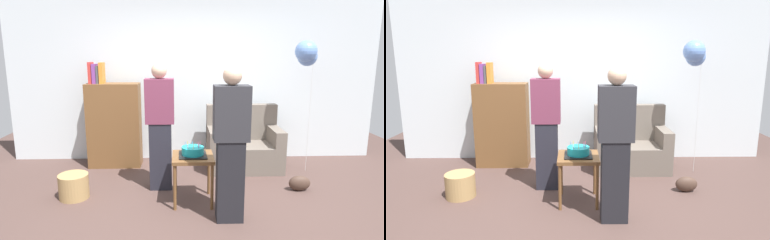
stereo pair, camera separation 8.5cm
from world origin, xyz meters
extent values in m
plane|color=#4C3833|center=(0.00, 0.00, 0.00)|extent=(8.00, 8.00, 0.00)
cube|color=silver|center=(0.00, 2.05, 1.35)|extent=(6.00, 0.10, 2.70)
cube|color=#6B6056|center=(0.73, 1.44, 0.20)|extent=(1.10, 0.70, 0.40)
cube|color=#6B6056|center=(0.73, 1.71, 0.68)|extent=(1.10, 0.16, 0.56)
cube|color=#6B6056|center=(0.26, 1.44, 0.52)|extent=(0.16, 0.70, 0.24)
cube|color=#6B6056|center=(1.20, 1.44, 0.52)|extent=(0.16, 0.70, 0.24)
cube|color=brown|center=(-1.26, 1.67, 0.65)|extent=(0.80, 0.36, 1.30)
cube|color=red|center=(-1.58, 1.67, 1.46)|extent=(0.05, 0.19, 0.32)
cube|color=#7F3D93|center=(-1.52, 1.67, 1.45)|extent=(0.06, 0.22, 0.29)
cube|color=#4C4C51|center=(-1.47, 1.67, 1.43)|extent=(0.03, 0.22, 0.26)
cube|color=orange|center=(-1.42, 1.67, 1.46)|extent=(0.06, 0.21, 0.31)
cube|color=brown|center=(-0.10, 0.32, 0.56)|extent=(0.48, 0.48, 0.04)
cylinder|color=brown|center=(-0.31, 0.11, 0.27)|extent=(0.04, 0.04, 0.54)
cylinder|color=brown|center=(0.11, 0.11, 0.27)|extent=(0.04, 0.04, 0.54)
cylinder|color=brown|center=(-0.31, 0.53, 0.27)|extent=(0.04, 0.04, 0.54)
cylinder|color=brown|center=(0.11, 0.53, 0.27)|extent=(0.04, 0.04, 0.54)
cube|color=black|center=(-0.10, 0.32, 0.58)|extent=(0.32, 0.32, 0.02)
cylinder|color=teal|center=(-0.10, 0.32, 0.64)|extent=(0.26, 0.26, 0.09)
cylinder|color=#EA668C|center=(-0.01, 0.33, 0.72)|extent=(0.01, 0.01, 0.06)
cylinder|color=#EA668C|center=(-0.03, 0.38, 0.71)|extent=(0.01, 0.01, 0.05)
cylinder|color=#66B2E5|center=(-0.10, 0.38, 0.71)|extent=(0.01, 0.01, 0.05)
cylinder|color=#F2CC4C|center=(-0.16, 0.38, 0.71)|extent=(0.01, 0.01, 0.05)
cylinder|color=#66B2E5|center=(-0.19, 0.33, 0.71)|extent=(0.01, 0.01, 0.06)
cylinder|color=#EA668C|center=(-0.16, 0.26, 0.71)|extent=(0.01, 0.01, 0.05)
cylinder|color=#F2CC4C|center=(-0.10, 0.23, 0.71)|extent=(0.01, 0.01, 0.06)
cylinder|color=#EA668C|center=(-0.03, 0.27, 0.71)|extent=(0.01, 0.01, 0.05)
cube|color=#23232D|center=(-0.50, 0.75, 0.44)|extent=(0.28, 0.20, 0.88)
cube|color=#75334C|center=(-0.50, 0.75, 1.16)|extent=(0.36, 0.22, 0.56)
sphere|color=#D1A889|center=(-0.50, 0.75, 1.53)|extent=(0.19, 0.19, 0.19)
cube|color=black|center=(0.27, -0.12, 0.44)|extent=(0.28, 0.20, 0.88)
cube|color=#2D2D33|center=(0.27, -0.12, 1.16)|extent=(0.36, 0.22, 0.56)
sphere|color=#D1A889|center=(0.27, -0.12, 1.53)|extent=(0.19, 0.19, 0.19)
cylinder|color=#A88451|center=(-1.55, 0.48, 0.15)|extent=(0.36, 0.36, 0.30)
ellipsoid|color=#473328|center=(1.30, 0.59, 0.10)|extent=(0.28, 0.14, 0.20)
cylinder|color=silver|center=(1.66, 1.32, 0.85)|extent=(0.00, 0.00, 1.69)
sphere|color=#668ED6|center=(1.58, 1.36, 1.70)|extent=(0.28, 0.28, 0.28)
sphere|color=#668ED6|center=(1.53, 1.29, 1.78)|extent=(0.30, 0.30, 0.30)
camera|label=1|loc=(-0.24, -3.30, 1.76)|focal=30.41mm
camera|label=2|loc=(-0.15, -3.31, 1.76)|focal=30.41mm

